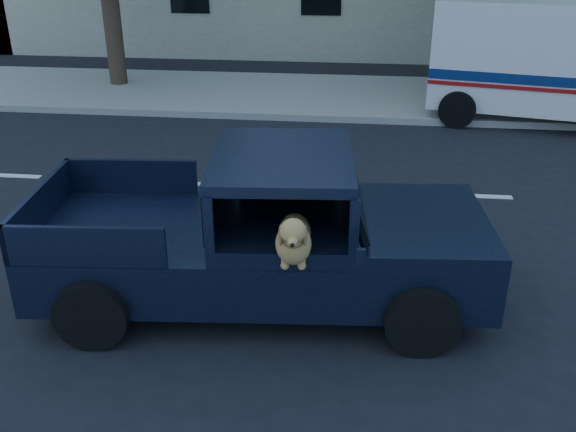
% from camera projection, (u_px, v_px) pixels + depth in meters
% --- Properties ---
extents(ground, '(120.00, 120.00, 0.00)m').
position_uv_depth(ground, '(163.00, 292.00, 7.79)').
color(ground, black).
rests_on(ground, ground).
extents(far_sidewalk, '(60.00, 4.00, 0.15)m').
position_uv_depth(far_sidewalk, '(269.00, 94.00, 16.02)').
color(far_sidewalk, gray).
rests_on(far_sidewalk, ground).
extents(lane_stripes, '(21.60, 0.14, 0.01)m').
position_uv_depth(lane_stripes, '(339.00, 190.00, 10.64)').
color(lane_stripes, silver).
rests_on(lane_stripes, ground).
extents(pickup_truck, '(5.21, 2.73, 1.81)m').
position_uv_depth(pickup_truck, '(255.00, 253.00, 7.40)').
color(pickup_truck, black).
rests_on(pickup_truck, ground).
extents(mail_truck, '(5.02, 3.17, 2.57)m').
position_uv_depth(mail_truck, '(539.00, 69.00, 13.80)').
color(mail_truck, silver).
rests_on(mail_truck, ground).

